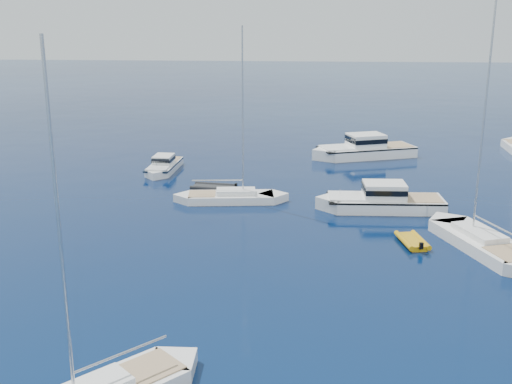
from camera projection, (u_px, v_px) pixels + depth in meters
The scene contains 7 objects.
motor_cruiser_centre at pixel (380, 210), 50.89m from camera, with size 3.40×11.11×2.92m, color white, non-canonical shape.
motor_cruiser_distant at pixel (363, 157), 69.76m from camera, with size 3.89×12.71×3.34m, color white, non-canonical shape.
motor_cruiser_horizon at pixel (164, 171), 63.40m from camera, with size 2.46×8.04×2.11m, color white, non-canonical shape.
sailboat_mid_r at pixel (482, 249), 42.36m from camera, with size 3.23×12.41×18.24m, color white, non-canonical shape.
sailboat_centre at pixel (231, 201), 53.16m from camera, with size 2.67×10.27×15.10m, color white, non-canonical shape.
tender_yellow at pixel (412, 244), 43.21m from camera, with size 1.89×3.41×0.95m, color #C18D0B, non-canonical shape.
tender_grey_far at pixel (214, 190), 56.68m from camera, with size 2.25×4.20×0.95m, color black, non-canonical shape.
Camera 1 is at (3.08, -19.91, 15.30)m, focal length 43.70 mm.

